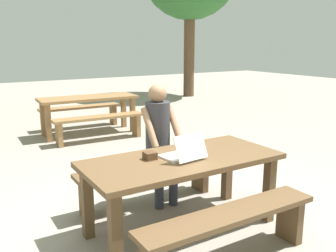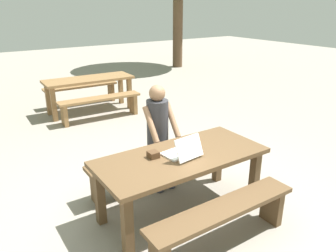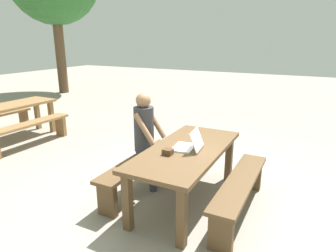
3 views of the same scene
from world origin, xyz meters
name	(u,v)px [view 3 (image 3 of 3)]	position (x,y,z in m)	size (l,w,h in m)	color
ground_plane	(185,200)	(0.00, 0.00, 0.00)	(30.00, 30.00, 0.00)	gray
picnic_table_front	(186,156)	(0.00, 0.00, 0.61)	(1.84, 0.83, 0.72)	brown
bench_near	(240,189)	(0.00, -0.68, 0.34)	(1.63, 0.30, 0.45)	brown
bench_far	(140,167)	(0.00, 0.68, 0.34)	(1.63, 0.30, 0.45)	brown
laptop	(189,144)	(-0.01, -0.03, 0.78)	(0.37, 0.37, 0.24)	white
small_pouch	(168,152)	(-0.28, 0.11, 0.75)	(0.10, 0.11, 0.07)	#4C331E
person_seated	(147,135)	(0.13, 0.64, 0.76)	(0.38, 0.39, 1.32)	#333847
picnic_table_mid	(8,111)	(0.54, 4.09, 0.61)	(1.87, 0.73, 0.74)	olive
bench_mid_south	(30,129)	(0.52, 3.48, 0.34)	(1.67, 0.36, 0.46)	olive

